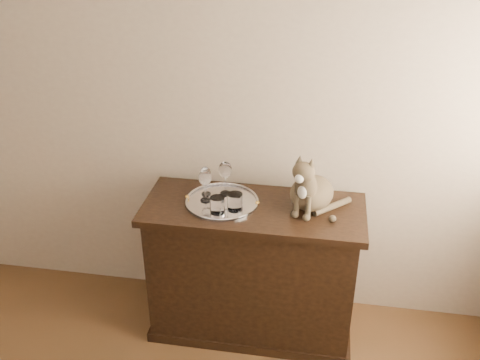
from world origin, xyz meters
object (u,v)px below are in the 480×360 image
object	(u,v)px
wine_glass_b	(225,178)
cat	(313,178)
sideboard	(253,270)
tumbler_b	(217,205)
wine_glass_a	(206,181)
wine_glass_c	(205,185)
tray	(222,202)
tumbler_a	(235,202)

from	to	relation	value
wine_glass_b	cat	xyz separation A→B (m)	(0.48, -0.05, 0.07)
sideboard	tumbler_b	xyz separation A→B (m)	(-0.18, -0.10, 0.48)
wine_glass_a	wine_glass_c	distance (m)	0.07
tray	tumbler_a	size ratio (longest dim) A/B	4.29
sideboard	cat	distance (m)	0.67
sideboard	wine_glass_b	size ratio (longest dim) A/B	6.06
wine_glass_a	wine_glass_b	world-z (taller)	wine_glass_b
tumbler_a	cat	distance (m)	0.43
tray	tumbler_a	world-z (taller)	tumbler_a
wine_glass_b	cat	world-z (taller)	cat
wine_glass_b	tumbler_a	bearing A→B (deg)	-62.66
sideboard	tumbler_a	distance (m)	0.49
tray	wine_glass_c	distance (m)	0.13
wine_glass_a	tumbler_a	world-z (taller)	wine_glass_a
tumbler_b	cat	bearing A→B (deg)	17.50
wine_glass_a	wine_glass_c	world-z (taller)	wine_glass_c
wine_glass_c	wine_glass_b	bearing A→B (deg)	43.73
sideboard	wine_glass_b	bearing A→B (deg)	150.49
wine_glass_a	tumbler_a	xyz separation A→B (m)	(0.19, -0.13, -0.04)
tray	wine_glass_b	bearing A→B (deg)	88.16
wine_glass_b	sideboard	bearing A→B (deg)	-29.51
wine_glass_b	tumbler_b	xyz separation A→B (m)	(-0.00, -0.20, -0.05)
tray	wine_glass_a	world-z (taller)	wine_glass_a
tray	cat	world-z (taller)	cat
cat	wine_glass_a	bearing A→B (deg)	-161.86
tumbler_a	tumbler_b	distance (m)	0.10
wine_glass_a	tumbler_a	size ratio (longest dim) A/B	1.80
sideboard	tray	xyz separation A→B (m)	(-0.18, 0.01, 0.43)
wine_glass_a	tumbler_b	bearing A→B (deg)	-60.33
tumbler_b	cat	size ratio (longest dim) A/B	0.26
tumbler_b	sideboard	bearing A→B (deg)	30.01
wine_glass_b	cat	bearing A→B (deg)	-5.75
wine_glass_a	wine_glass_c	size ratio (longest dim) A/B	0.91
sideboard	tray	bearing A→B (deg)	176.61
tray	wine_glass_a	xyz separation A→B (m)	(-0.10, 0.06, 0.09)
tray	wine_glass_b	xyz separation A→B (m)	(0.00, 0.09, 0.10)
wine_glass_b	tray	bearing A→B (deg)	-91.84
wine_glass_b	tumbler_b	bearing A→B (deg)	-91.26
tray	wine_glass_a	size ratio (longest dim) A/B	2.38
wine_glass_b	tumbler_b	size ratio (longest dim) A/B	2.22
sideboard	wine_glass_c	distance (m)	0.59
wine_glass_b	tumbler_a	xyz separation A→B (m)	(0.08, -0.16, -0.05)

